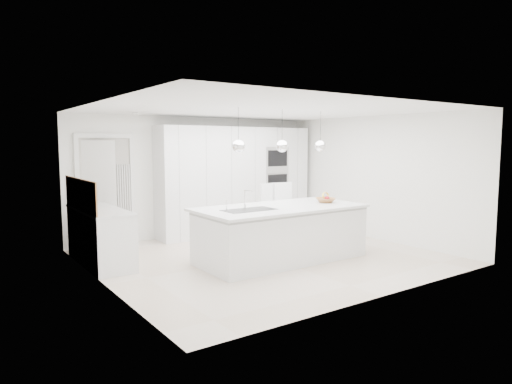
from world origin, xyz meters
TOP-DOWN VIEW (x-y plane):
  - floor at (0.00, 0.00)m, footprint 5.50×5.50m
  - wall_back at (0.00, 2.50)m, footprint 5.50×0.00m
  - wall_left at (-2.75, 0.00)m, footprint 0.00×5.00m
  - ceiling at (0.00, 0.00)m, footprint 5.50×5.50m
  - tall_cabinets at (0.80, 2.20)m, footprint 3.60×0.60m
  - oven_stack at (1.70, 1.89)m, footprint 0.62×0.04m
  - doorway_frame at (-1.95, 2.47)m, footprint 1.11×0.08m
  - hallway_door at (-2.20, 2.42)m, footprint 0.76×0.38m
  - radiator at (-1.63, 2.46)m, footprint 0.32×0.04m
  - left_base_cabinets at (-2.45, 1.20)m, footprint 0.60×1.80m
  - left_worktop at (-2.45, 1.20)m, footprint 0.62×1.82m
  - oak_backsplash at (-2.74, 1.20)m, footprint 0.02×1.80m
  - island_base at (0.10, -0.30)m, footprint 2.80×1.20m
  - island_worktop at (0.10, -0.25)m, footprint 2.84×1.40m
  - island_sink at (-0.55, -0.30)m, footprint 0.84×0.44m
  - island_tap at (-0.50, -0.10)m, footprint 0.02×0.02m
  - pendant_left at (-0.75, -0.30)m, footprint 0.20×0.20m
  - pendant_mid at (0.10, -0.30)m, footprint 0.20×0.20m
  - pendant_right at (0.95, -0.30)m, footprint 0.20×0.20m
  - fruit_bowl at (1.08, -0.31)m, footprint 0.45×0.45m
  - espresso_machine at (-2.43, 1.85)m, footprint 0.23×0.32m
  - bar_stool_left at (0.65, 0.69)m, footprint 0.46×0.59m
  - bar_stool_right at (0.97, 0.61)m, footprint 0.48×0.60m
  - apple_a at (1.12, -0.29)m, footprint 0.07×0.07m
  - apple_b at (1.08, -0.36)m, footprint 0.09×0.09m
  - apple_c at (1.10, -0.31)m, footprint 0.08×0.08m
  - banana_bunch at (1.10, -0.29)m, footprint 0.26×0.18m

SIDE VIEW (x-z plane):
  - floor at x=0.00m, z-range 0.00..0.00m
  - left_base_cabinets at x=-2.45m, z-range 0.00..0.86m
  - island_base at x=0.10m, z-range 0.00..0.86m
  - bar_stool_left at x=0.65m, z-range 0.00..1.17m
  - bar_stool_right at x=0.97m, z-range 0.00..1.18m
  - island_sink at x=-0.55m, z-range 0.73..0.91m
  - radiator at x=-1.63m, z-range 0.15..1.55m
  - left_worktop at x=-2.45m, z-range 0.86..0.90m
  - island_worktop at x=0.10m, z-range 0.86..0.90m
  - fruit_bowl at x=1.08m, z-range 0.90..0.98m
  - apple_a at x=1.12m, z-range 0.93..1.00m
  - apple_c at x=1.10m, z-range 0.93..1.01m
  - apple_b at x=1.08m, z-range 0.93..1.02m
  - hallway_door at x=-2.20m, z-range 0.00..2.00m
  - banana_bunch at x=1.10m, z-range 0.91..1.14m
  - doorway_frame at x=-1.95m, z-range -0.04..2.09m
  - island_tap at x=-0.50m, z-range 0.90..1.20m
  - espresso_machine at x=-2.43m, z-range 0.90..1.22m
  - tall_cabinets at x=0.80m, z-range 0.00..2.30m
  - oak_backsplash at x=-2.74m, z-range 0.90..1.40m
  - wall_back at x=0.00m, z-range -1.50..4.00m
  - wall_left at x=-2.75m, z-range -1.25..3.75m
  - oven_stack at x=1.70m, z-range 0.83..1.88m
  - pendant_left at x=-0.75m, z-range 1.80..2.00m
  - pendant_mid at x=0.10m, z-range 1.80..2.00m
  - pendant_right at x=0.95m, z-range 1.80..2.00m
  - ceiling at x=0.00m, z-range 2.50..2.50m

